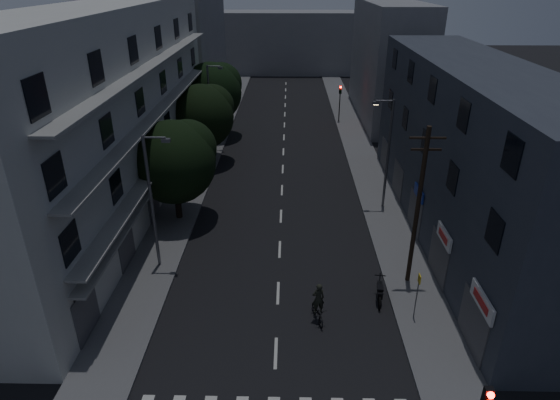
{
  "coord_description": "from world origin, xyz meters",
  "views": [
    {
      "loc": [
        0.51,
        -14.31,
        15.81
      ],
      "look_at": [
        0.0,
        12.0,
        3.0
      ],
      "focal_mm": 30.0,
      "sensor_mm": 36.0,
      "label": 1
    }
  ],
  "objects_px": {
    "bus_stop_sign": "(418,288)",
    "motorcycle": "(380,292)",
    "utility_pole": "(418,205)",
    "cyclist": "(318,308)"
  },
  "relations": [
    {
      "from": "bus_stop_sign",
      "to": "cyclist",
      "type": "distance_m",
      "value": 5.01
    },
    {
      "from": "utility_pole",
      "to": "cyclist",
      "type": "xyz_separation_m",
      "value": [
        -5.27,
        -3.33,
        -4.13
      ]
    },
    {
      "from": "utility_pole",
      "to": "bus_stop_sign",
      "type": "xyz_separation_m",
      "value": [
        -0.4,
        -3.16,
        -2.98
      ]
    },
    {
      "from": "motorcycle",
      "to": "cyclist",
      "type": "distance_m",
      "value": 3.75
    },
    {
      "from": "bus_stop_sign",
      "to": "motorcycle",
      "type": "relative_size",
      "value": 1.24
    },
    {
      "from": "motorcycle",
      "to": "bus_stop_sign",
      "type": "bearing_deg",
      "value": -36.41
    },
    {
      "from": "bus_stop_sign",
      "to": "utility_pole",
      "type": "bearing_deg",
      "value": 82.83
    },
    {
      "from": "motorcycle",
      "to": "cyclist",
      "type": "relative_size",
      "value": 0.93
    },
    {
      "from": "bus_stop_sign",
      "to": "motorcycle",
      "type": "height_order",
      "value": "bus_stop_sign"
    },
    {
      "from": "cyclist",
      "to": "utility_pole",
      "type": "bearing_deg",
      "value": 17.62
    }
  ]
}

